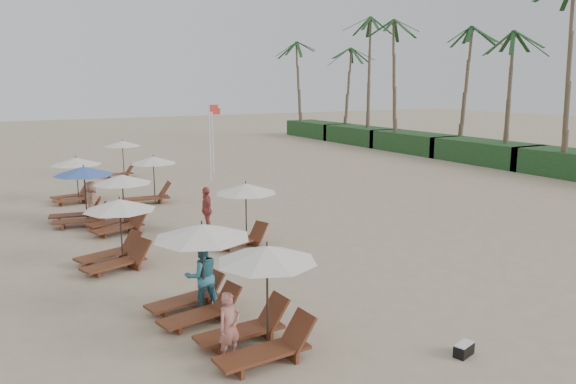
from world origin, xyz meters
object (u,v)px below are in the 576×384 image
lounger_station_0 (257,304)px  inland_station_0 (243,206)px  lounger_station_4 (80,195)px  beachgoer_mid_a (202,276)px  lounger_station_5 (74,177)px  beachgoer_near (229,327)px  flag_pole_near (210,138)px  inland_station_1 (150,177)px  lounger_station_1 (195,268)px  beachgoer_far_a (206,209)px  beachgoer_far_b (92,201)px  lounger_station_3 (117,204)px  lounger_station_2 (114,234)px  duffel_bag (464,349)px  inland_station_2 (121,153)px

lounger_station_0 → inland_station_0: (3.16, 7.46, 0.35)m
lounger_station_4 → beachgoer_mid_a: size_ratio=1.49×
lounger_station_0 → lounger_station_5: size_ratio=1.03×
beachgoer_near → lounger_station_4: bearing=79.2°
flag_pole_near → inland_station_1: bearing=-140.0°
lounger_station_1 → inland_station_1: bearing=78.8°
lounger_station_1 → beachgoer_far_a: (3.14, 7.37, -0.35)m
beachgoer_mid_a → inland_station_0: bearing=-122.8°
lounger_station_0 → flag_pole_near: bearing=70.9°
lounger_station_4 → beachgoer_far_b: size_ratio=1.64×
lounger_station_3 → flag_pole_near: bearing=49.4°
lounger_station_2 → lounger_station_5: bearing=87.5°
beachgoer_mid_a → lounger_station_3: bearing=-86.8°
lounger_station_2 → lounger_station_3: (1.09, 4.34, 0.02)m
lounger_station_0 → duffel_bag: 4.54m
lounger_station_1 → beachgoer_near: bearing=-94.2°
lounger_station_5 → beachgoer_far_b: 4.27m
inland_station_2 → beachgoer_near: (-3.48, -24.62, -0.73)m
flag_pole_near → lounger_station_2: bearing=-123.1°
beachgoer_far_a → beachgoer_far_b: bearing=-129.7°
beachgoer_mid_a → duffel_bag: size_ratio=3.34×
lounger_station_0 → inland_station_0: bearing=67.1°
inland_station_0 → flag_pole_near: flag_pole_near is taller
lounger_station_4 → beachgoer_far_a: 5.56m
lounger_station_1 → beachgoer_far_a: size_ratio=1.48×
inland_station_2 → beachgoer_far_a: inland_station_2 is taller
inland_station_1 → beachgoer_far_b: inland_station_1 is taller
lounger_station_0 → lounger_station_4: 13.68m
lounger_station_3 → duffel_bag: 14.64m
beachgoer_near → duffel_bag: 5.03m
lounger_station_0 → lounger_station_2: lounger_station_0 is taller
beachgoer_far_a → duffel_bag: size_ratio=3.26×
lounger_station_2 → beachgoer_far_b: 6.62m
lounger_station_5 → inland_station_1: size_ratio=0.88×
inland_station_2 → beachgoer_far_b: bearing=-109.1°
beachgoer_mid_a → duffel_bag: 6.48m
lounger_station_0 → lounger_station_3: lounger_station_0 is taller
beachgoer_far_a → lounger_station_3: bearing=-112.5°
lounger_station_2 → inland_station_2: bearing=76.3°
lounger_station_4 → inland_station_0: bearing=-53.6°
beachgoer_far_b → lounger_station_5: bearing=7.4°
lounger_station_2 → beachgoer_near: size_ratio=1.77×
inland_station_1 → beachgoer_mid_a: inland_station_1 is taller
inland_station_0 → beachgoer_near: inland_station_0 is taller
lounger_station_3 → lounger_station_5: 6.53m
lounger_station_0 → beachgoer_far_a: 10.19m
beachgoer_near → beachgoer_far_a: bearing=57.5°
lounger_station_2 → beachgoer_far_b: lounger_station_2 is taller
inland_station_2 → beachgoer_mid_a: (-3.03, -21.86, -0.56)m
lounger_station_5 → inland_station_1: (3.17, -1.97, 0.01)m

